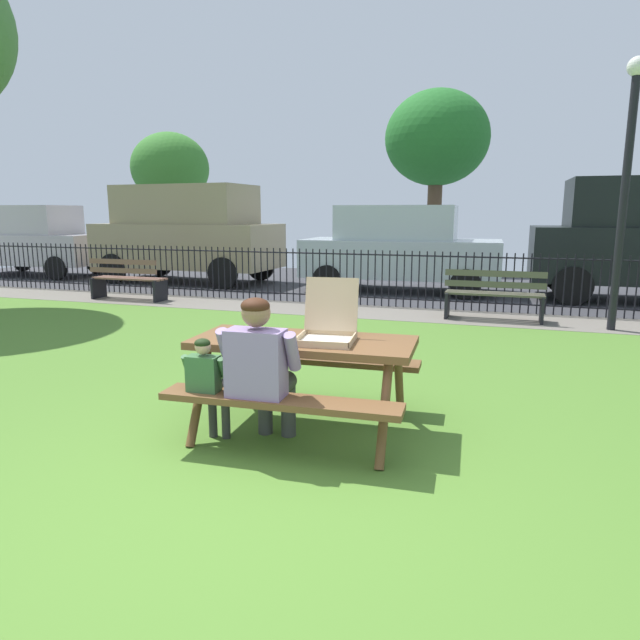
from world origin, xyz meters
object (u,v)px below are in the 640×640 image
pizza_box_open (328,326)px  parked_car_center (400,247)px  lamp_post_walkway (627,168)px  parked_car_left (187,231)px  child_at_table (208,381)px  far_tree_left (170,169)px  park_bench_left (128,280)px  adult_at_table (261,367)px  park_bench_center (494,296)px  far_tree_midleft (437,140)px  parked_car_far_left (35,240)px  picnic_table_foreground (303,359)px

pizza_box_open → parked_car_center: size_ratio=0.12×
lamp_post_walkway → parked_car_center: size_ratio=0.89×
lamp_post_walkway → parked_car_left: 10.03m
lamp_post_walkway → parked_car_left: (-9.40, 3.30, -1.12)m
child_at_table → far_tree_left: bearing=123.3°
parked_car_center → park_bench_left: bearing=-149.2°
adult_at_table → park_bench_center: adult_at_table is taller
far_tree_left → far_tree_midleft: far_tree_midleft is taller
park_bench_center → pizza_box_open: bearing=-102.7°
parked_car_center → parked_car_far_left: bearing=180.0°
pizza_box_open → child_at_table: bearing=-142.8°
parked_car_far_left → far_tree_left: (0.96, 5.59, 2.35)m
picnic_table_foreground → parked_car_center: size_ratio=0.42×
picnic_table_foreground → child_at_table: size_ratio=2.15×
parked_car_left → park_bench_left: bearing=-82.4°
picnic_table_foreground → pizza_box_open: (0.20, 0.03, 0.29)m
pizza_box_open → park_bench_center: pizza_box_open is taller
adult_at_table → lamp_post_walkway: bearing=59.8°
park_bench_left → parked_car_left: (-0.41, 3.05, 0.89)m
picnic_table_foreground → park_bench_center: park_bench_center is taller
pizza_box_open → far_tree_left: far_tree_left is taller
parked_car_center → far_tree_midleft: 6.35m
park_bench_left → lamp_post_walkway: (8.99, -0.25, 2.01)m
child_at_table → parked_car_center: size_ratio=0.20×
picnic_table_foreground → lamp_post_walkway: 6.38m
picnic_table_foreground → pizza_box_open: pizza_box_open is taller
picnic_table_foreground → parked_car_left: parked_car_left is taller
far_tree_left → adult_at_table: bearing=-55.5°
picnic_table_foreground → far_tree_left: 17.62m
adult_at_table → park_bench_left: size_ratio=0.74×
picnic_table_foreground → child_at_table: bearing=-135.9°
parked_car_center → far_tree_midleft: bearing=88.9°
far_tree_left → far_tree_midleft: 9.62m
park_bench_left → far_tree_midleft: bearing=58.9°
far_tree_midleft → picnic_table_foreground: bearing=-87.6°
picnic_table_foreground → park_bench_center: size_ratio=1.16×
picnic_table_foreground → parked_car_far_left: bearing=142.6°
park_bench_left → parked_car_center: bearing=30.8°
picnic_table_foreground → parked_car_left: (-6.22, 8.52, 0.71)m
park_bench_center → lamp_post_walkway: 2.68m
parked_car_center → far_tree_left: (-9.49, 5.59, 2.36)m
park_bench_center → park_bench_left: bearing=-180.0°
park_bench_left → parked_car_far_left: parked_car_far_left is taller
parked_car_center → pizza_box_open: bearing=-83.9°
child_at_table → park_bench_center: (2.00, 6.02, -0.11)m
pizza_box_open → parked_car_far_left: (-11.36, 8.48, 0.13)m
park_bench_left → far_tree_left: far_tree_left is taller
parked_car_far_left → park_bench_center: bearing=-13.6°
parked_car_center → far_tree_left: bearing=149.5°
adult_at_table → parked_car_center: parked_car_center is taller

